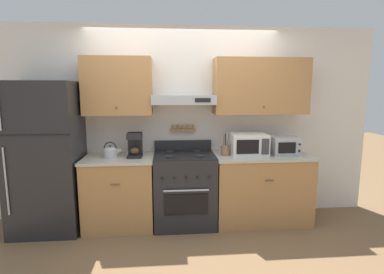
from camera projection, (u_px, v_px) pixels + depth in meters
ground_plane at (186, 235)px, 3.59m from camera, size 16.00×16.00×0.00m
wall_back at (189, 112)px, 3.99m from camera, size 5.20×0.46×2.55m
counter_left at (120, 192)px, 3.78m from camera, size 0.87×0.66×0.90m
counter_right at (260, 188)px, 3.94m from camera, size 1.24×0.66×0.90m
stove_range at (184, 189)px, 3.84m from camera, size 0.76×0.67×1.05m
refrigerator at (46, 158)px, 3.61m from camera, size 0.80×0.69×1.82m
tea_kettle at (111, 152)px, 3.68m from camera, size 0.23×0.18×0.20m
coffee_maker at (135, 145)px, 3.72m from camera, size 0.18×0.22×0.30m
microwave at (248, 144)px, 3.84m from camera, size 0.46×0.36×0.27m
utensil_crock at (225, 150)px, 3.80m from camera, size 0.11×0.11×0.28m
toaster_oven at (284, 146)px, 3.86m from camera, size 0.34×0.31×0.23m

